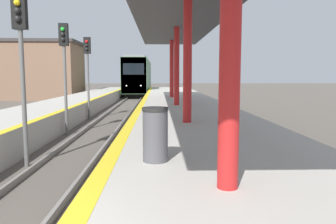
# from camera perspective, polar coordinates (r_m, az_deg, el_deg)

# --- Properties ---
(train) EXTENTS (2.69, 18.64, 4.61)m
(train) POSITION_cam_1_polar(r_m,az_deg,el_deg) (43.14, -5.09, 6.19)
(train) COLOR black
(train) RESTS_ON ground
(signal_near) EXTENTS (0.36, 0.31, 4.57)m
(signal_near) POSITION_cam_1_polar(r_m,az_deg,el_deg) (9.54, -24.23, 10.13)
(signal_near) COLOR #595959
(signal_near) RESTS_ON ground
(signal_mid) EXTENTS (0.36, 0.31, 4.57)m
(signal_mid) POSITION_cam_1_polar(r_m,az_deg,el_deg) (14.17, -17.61, 8.99)
(signal_mid) COLOR #595959
(signal_mid) RESTS_ON ground
(signal_far) EXTENTS (0.36, 0.31, 4.57)m
(signal_far) POSITION_cam_1_polar(r_m,az_deg,el_deg) (18.86, -13.83, 8.38)
(signal_far) COLOR #595959
(signal_far) RESTS_ON ground
(station_canopy) EXTENTS (3.93, 24.88, 4.13)m
(station_canopy) POSITION_cam_1_polar(r_m,az_deg,el_deg) (13.82, 2.28, 16.36)
(station_canopy) COLOR red
(station_canopy) RESTS_ON platform_right
(trash_bin) EXTENTS (0.46, 0.46, 0.96)m
(trash_bin) POSITION_cam_1_polar(r_m,az_deg,el_deg) (5.76, -2.23, -3.91)
(trash_bin) COLOR #4C4C51
(trash_bin) RESTS_ON platform_right
(station_building) EXTENTS (10.96, 6.39, 6.01)m
(station_building) POSITION_cam_1_polar(r_m,az_deg,el_deg) (37.82, -23.07, 6.71)
(station_building) COLOR brown
(station_building) RESTS_ON ground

